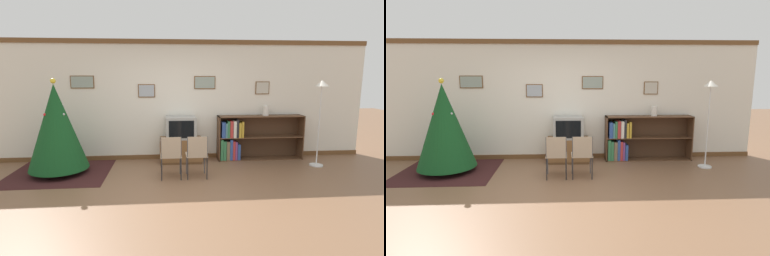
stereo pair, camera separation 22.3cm
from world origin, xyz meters
The scene contains 11 objects.
ground_plane centered at (0.00, 0.00, 0.00)m, with size 24.00×24.00×0.00m, color brown.
wall_back centered at (0.00, 2.33, 1.35)m, with size 9.01×0.11×2.70m.
area_rug centered at (-2.27, 1.39, 0.00)m, with size 1.92×1.71×0.01m.
christmas_tree centered at (-2.27, 1.39, 0.93)m, with size 1.13×1.13×1.86m.
tv_console centered at (0.17, 2.00, 0.27)m, with size 0.93×0.51×0.54m.
television centered at (0.17, 2.00, 0.78)m, with size 0.66×0.50×0.48m.
folding_chair_left centered at (-0.07, 0.88, 0.47)m, with size 0.40×0.40×0.82m.
folding_chair_right centered at (0.41, 0.88, 0.47)m, with size 0.40×0.40×0.82m.
bookshelf centered at (1.63, 2.09, 0.48)m, with size 1.96×0.36×1.01m.
vase centered at (2.13, 2.11, 1.13)m, with size 0.14×0.14×0.23m.
standing_lamp centered at (3.06, 1.43, 1.40)m, with size 0.28×0.28×1.82m.
Camera 2 is at (0.06, -4.53, 1.93)m, focal length 28.00 mm.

